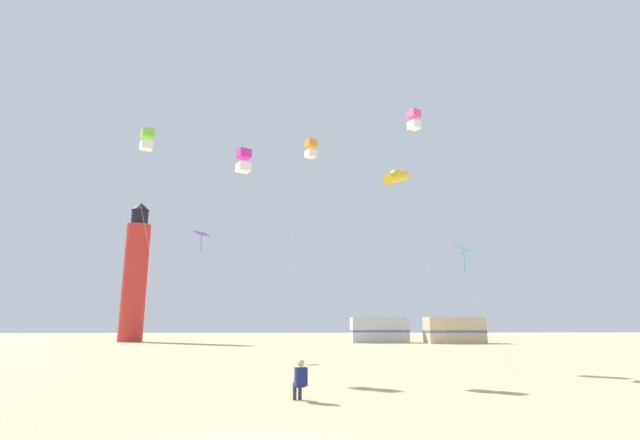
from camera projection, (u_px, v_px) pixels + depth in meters
kite_flyer_standing at (300, 379)px, 13.69m from camera, size 0.44×0.56×1.16m
kite_box_orange at (311, 149)px, 30.12m from camera, size 1.88×2.20×13.61m
kite_box_lime at (147, 140)px, 25.58m from camera, size 2.77×2.74×12.47m
kite_box_magenta at (244, 161)px, 23.48m from camera, size 1.81×1.81×10.65m
kite_tube_gold at (396, 176)px, 31.87m from camera, size 3.61×3.66×12.55m
kite_diamond_cyan at (464, 253)px, 22.49m from camera, size 2.74×2.11×5.85m
kite_box_rainbow at (414, 120)px, 27.50m from camera, size 2.59×2.07×14.33m
kite_diamond_violet at (200, 238)px, 31.66m from camera, size 3.21×3.09×8.28m
lighthouse_distant at (135, 275)px, 56.91m from camera, size 2.80×2.80×16.80m
rv_van_silver at (379, 330)px, 53.58m from camera, size 6.51×2.53×2.80m
rv_van_tan at (454, 330)px, 51.77m from camera, size 6.60×2.81×2.80m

